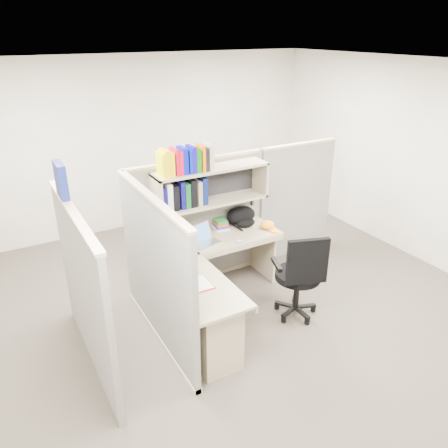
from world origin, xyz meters
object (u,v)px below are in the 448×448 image
snack_canister (190,267)px  task_chair (298,288)px  desk (214,304)px  laptop (206,235)px  backpack (243,217)px

snack_canister → task_chair: size_ratio=0.11×
desk → laptop: laptop is taller
desk → snack_canister: size_ratio=15.40×
backpack → task_chair: bearing=-74.5°
desk → snack_canister: 0.45m
backpack → snack_canister: backpack is taller
laptop → task_chair: size_ratio=0.29×
backpack → task_chair: size_ratio=0.36×
snack_canister → task_chair: task_chair is taller
desk → backpack: backpack is taller
desk → snack_canister: snack_canister is taller
snack_canister → task_chair: bearing=-17.9°
laptop → snack_canister: 0.67m
backpack → laptop: bearing=-146.7°
laptop → desk: bearing=-127.2°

